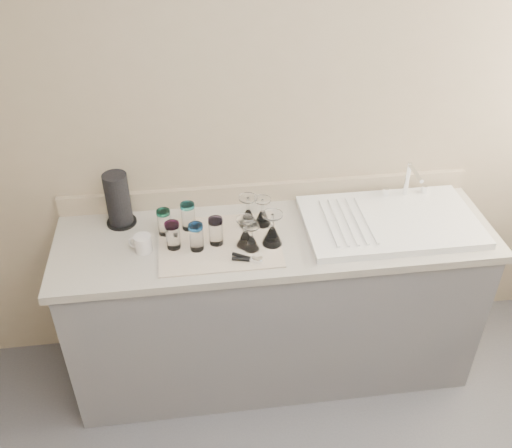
{
  "coord_description": "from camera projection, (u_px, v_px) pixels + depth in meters",
  "views": [
    {
      "loc": [
        -0.37,
        -0.91,
        2.5
      ],
      "look_at": [
        -0.1,
        1.15,
        1.0
      ],
      "focal_mm": 40.0,
      "sensor_mm": 36.0,
      "label": 1
    }
  ],
  "objects": [
    {
      "name": "goblet_front_left",
      "position": [
        245.0,
        236.0,
        2.56
      ],
      "size": [
        0.08,
        0.08,
        0.15
      ],
      "color": "white",
      "rests_on": "dish_towel"
    },
    {
      "name": "goblet_extra",
      "position": [
        251.0,
        241.0,
        2.54
      ],
      "size": [
        0.07,
        0.07,
        0.13
      ],
      "color": "white",
      "rests_on": "dish_towel"
    },
    {
      "name": "sink_unit",
      "position": [
        390.0,
        221.0,
        2.72
      ],
      "size": [
        0.82,
        0.5,
        0.22
      ],
      "color": "white",
      "rests_on": "counter_unit"
    },
    {
      "name": "tumbler_magenta",
      "position": [
        173.0,
        235.0,
        2.54
      ],
      "size": [
        0.07,
        0.07,
        0.13
      ],
      "color": "white",
      "rests_on": "dish_towel"
    },
    {
      "name": "goblet_back_right",
      "position": [
        262.0,
        216.0,
        2.69
      ],
      "size": [
        0.08,
        0.08,
        0.14
      ],
      "color": "white",
      "rests_on": "dish_towel"
    },
    {
      "name": "can_opener",
      "position": [
        247.0,
        259.0,
        2.49
      ],
      "size": [
        0.14,
        0.09,
        0.02
      ],
      "color": "silver",
      "rests_on": "dish_towel"
    },
    {
      "name": "paper_towel_roll",
      "position": [
        118.0,
        200.0,
        2.66
      ],
      "size": [
        0.14,
        0.14,
        0.27
      ],
      "color": "black",
      "rests_on": "counter_unit"
    },
    {
      "name": "dish_towel",
      "position": [
        219.0,
        243.0,
        2.61
      ],
      "size": [
        0.55,
        0.42,
        0.01
      ],
      "primitive_type": "cube",
      "color": "beige",
      "rests_on": "counter_unit"
    },
    {
      "name": "goblet_front_right",
      "position": [
        272.0,
        233.0,
        2.56
      ],
      "size": [
        0.09,
        0.09,
        0.16
      ],
      "color": "white",
      "rests_on": "dish_towel"
    },
    {
      "name": "tumbler_cyan",
      "position": [
        188.0,
        216.0,
        2.65
      ],
      "size": [
        0.07,
        0.07,
        0.13
      ],
      "color": "white",
      "rests_on": "dish_towel"
    },
    {
      "name": "tumbler_blue",
      "position": [
        196.0,
        237.0,
        2.53
      ],
      "size": [
        0.07,
        0.07,
        0.13
      ],
      "color": "white",
      "rests_on": "dish_towel"
    },
    {
      "name": "room_envelope",
      "position": [
        364.0,
        314.0,
        1.32
      ],
      "size": [
        3.54,
        3.5,
        2.52
      ],
      "color": "#4D4D51",
      "rests_on": "ground"
    },
    {
      "name": "white_mug",
      "position": [
        143.0,
        243.0,
        2.54
      ],
      "size": [
        0.12,
        0.1,
        0.08
      ],
      "color": "silver",
      "rests_on": "counter_unit"
    },
    {
      "name": "goblet_back_left",
      "position": [
        248.0,
        216.0,
        2.68
      ],
      "size": [
        0.09,
        0.09,
        0.16
      ],
      "color": "white",
      "rests_on": "dish_towel"
    },
    {
      "name": "tumbler_lavender",
      "position": [
        216.0,
        231.0,
        2.56
      ],
      "size": [
        0.07,
        0.07,
        0.13
      ],
      "color": "white",
      "rests_on": "dish_towel"
    },
    {
      "name": "counter_unit",
      "position": [
        274.0,
        303.0,
        2.93
      ],
      "size": [
        2.06,
        0.62,
        0.9
      ],
      "color": "slate",
      "rests_on": "ground"
    },
    {
      "name": "tumbler_teal",
      "position": [
        164.0,
        222.0,
        2.62
      ],
      "size": [
        0.06,
        0.06,
        0.13
      ],
      "color": "white",
      "rests_on": "dish_towel"
    }
  ]
}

